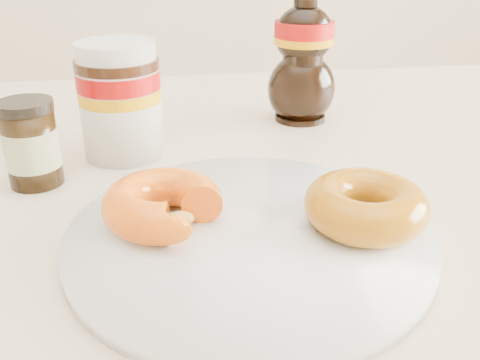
{
  "coord_description": "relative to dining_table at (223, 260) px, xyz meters",
  "views": [
    {
      "loc": [
        -0.05,
        -0.37,
        0.99
      ],
      "look_at": [
        0.01,
        0.05,
        0.79
      ],
      "focal_mm": 40.0,
      "sensor_mm": 36.0,
      "label": 1
    }
  ],
  "objects": [
    {
      "name": "dining_table",
      "position": [
        0.0,
        0.0,
        0.0
      ],
      "size": [
        1.4,
        0.9,
        0.75
      ],
      "color": "beige",
      "rests_on": "ground"
    },
    {
      "name": "plate",
      "position": [
        0.01,
        -0.1,
        0.09
      ],
      "size": [
        0.29,
        0.29,
        0.01
      ],
      "color": "white",
      "rests_on": "dining_table"
    },
    {
      "name": "donut_bitten",
      "position": [
        -0.06,
        -0.08,
        0.11
      ],
      "size": [
        0.11,
        0.11,
        0.03
      ],
      "primitive_type": "torus",
      "rotation": [
        0.0,
        0.0,
        -0.1
      ],
      "color": "#FA630E",
      "rests_on": "plate"
    },
    {
      "name": "donut_whole",
      "position": [
        0.1,
        -0.11,
        0.12
      ],
      "size": [
        0.13,
        0.13,
        0.04
      ],
      "primitive_type": "torus",
      "rotation": [
        0.0,
        0.0,
        -0.33
      ],
      "color": "#985C09",
      "rests_on": "plate"
    },
    {
      "name": "nutella_jar",
      "position": [
        -0.1,
        0.11,
        0.15
      ],
      "size": [
        0.09,
        0.09,
        0.13
      ],
      "rotation": [
        0.0,
        0.0,
        -0.22
      ],
      "color": "white",
      "rests_on": "dining_table"
    },
    {
      "name": "syrup_bottle",
      "position": [
        0.13,
        0.19,
        0.17
      ],
      "size": [
        0.11,
        0.11,
        0.17
      ],
      "primitive_type": null,
      "rotation": [
        0.0,
        0.0,
        0.42
      ],
      "color": "black",
      "rests_on": "dining_table"
    },
    {
      "name": "dark_jar",
      "position": [
        -0.18,
        0.04,
        0.13
      ],
      "size": [
        0.05,
        0.05,
        0.09
      ],
      "rotation": [
        0.0,
        0.0,
        0.43
      ],
      "color": "black",
      "rests_on": "dining_table"
    }
  ]
}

